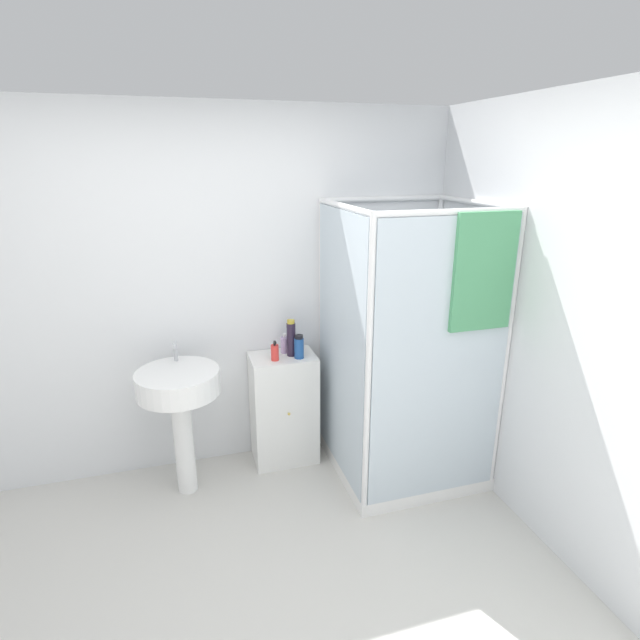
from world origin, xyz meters
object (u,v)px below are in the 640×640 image
(shampoo_bottle_blue, at_px, (299,347))
(lotion_bottle_white, at_px, (284,345))
(shampoo_bottle_tall_black, at_px, (291,338))
(soap_dispenser, at_px, (275,352))
(sink, at_px, (179,396))

(shampoo_bottle_blue, xyz_separation_m, lotion_bottle_white, (-0.08, 0.12, -0.02))
(shampoo_bottle_tall_black, height_order, lotion_bottle_white, shampoo_bottle_tall_black)
(soap_dispenser, bearing_deg, shampoo_bottle_blue, -2.65)
(soap_dispenser, distance_m, lotion_bottle_white, 0.15)
(soap_dispenser, bearing_deg, shampoo_bottle_tall_black, 22.12)
(shampoo_bottle_tall_black, bearing_deg, soap_dispenser, -157.88)
(shampoo_bottle_tall_black, distance_m, lotion_bottle_white, 0.10)
(sink, bearing_deg, shampoo_bottle_blue, 7.50)
(soap_dispenser, xyz_separation_m, lotion_bottle_white, (0.09, 0.12, 0.00))
(soap_dispenser, height_order, shampoo_bottle_blue, shampoo_bottle_blue)
(sink, xyz_separation_m, shampoo_bottle_blue, (0.82, 0.11, 0.21))
(sink, distance_m, shampoo_bottle_tall_black, 0.84)
(sink, bearing_deg, shampoo_bottle_tall_black, 12.17)
(sink, relative_size, soap_dispenser, 7.07)
(shampoo_bottle_blue, bearing_deg, lotion_bottle_white, 121.27)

